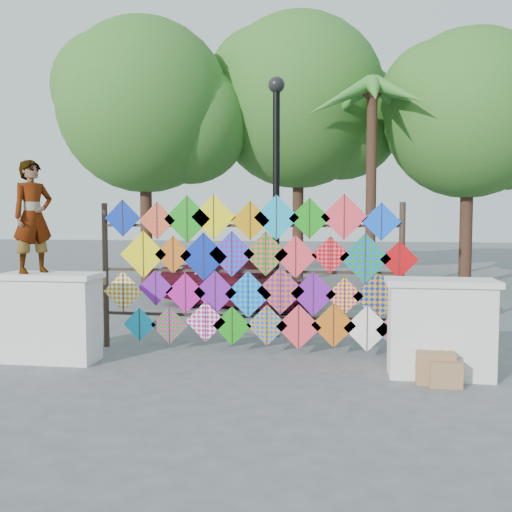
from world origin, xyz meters
name	(u,v)px	position (x,y,z in m)	size (l,w,h in m)	color
ground	(239,365)	(0.00, 0.00, 0.00)	(80.00, 80.00, 0.00)	slate
parapet_left	(51,317)	(-2.70, -0.20, 0.65)	(1.40, 0.65, 1.28)	white
parapet_right	(440,327)	(2.70, -0.20, 0.65)	(1.40, 0.65, 1.28)	white
kite_rack	(255,274)	(0.12, 0.72, 1.22)	(4.93, 0.24, 2.43)	#30231A
tree_west	(148,107)	(-4.40, 9.03, 5.38)	(5.85, 5.20, 8.01)	#44271D
tree_mid	(302,103)	(0.11, 11.03, 5.77)	(6.30, 5.60, 8.61)	#44271D
tree_east	(472,115)	(5.09, 9.53, 4.99)	(5.40, 4.80, 7.42)	#44271D
palm_tree	(372,109)	(2.20, 8.00, 4.95)	(3.62, 3.62, 5.83)	#44271D
vendor_woman	(33,217)	(-2.95, -0.20, 2.09)	(0.59, 0.39, 1.61)	#99999E
sedan	(237,280)	(-0.93, 4.95, 0.63)	(1.49, 3.70, 1.26)	#520E1A
lamppost	(276,181)	(0.30, 2.00, 2.69)	(0.28, 0.28, 4.46)	black
cardboard_box_near	(434,366)	(2.59, -0.47, 0.21)	(0.46, 0.41, 0.41)	#9E714C
cardboard_box_far	(444,372)	(2.70, -0.58, 0.16)	(0.38, 0.35, 0.32)	#9E714C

